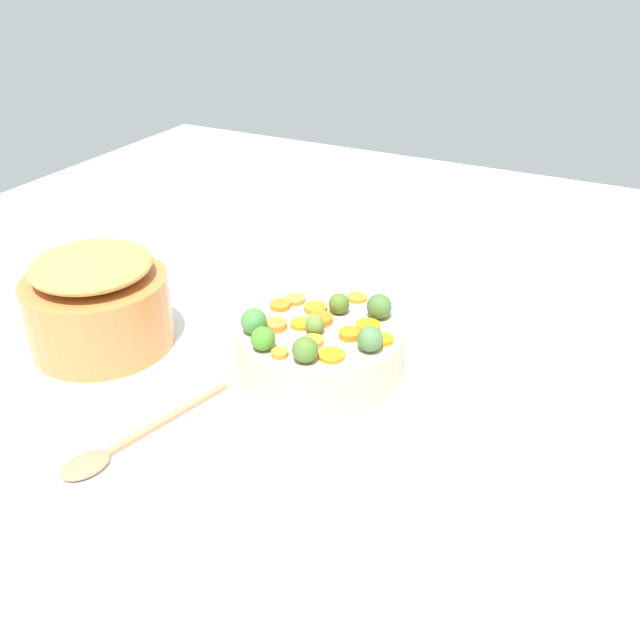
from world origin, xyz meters
TOP-DOWN VIEW (x-y plane):
  - tabletop at (0.00, 0.00)m, footprint 2.40×2.40m
  - serving_bowl_carrots at (-0.03, -0.06)m, footprint 0.27×0.27m
  - metal_pot at (0.07, -0.42)m, footprint 0.24×0.24m
  - stuffing_mound at (0.07, -0.42)m, footprint 0.20×0.20m
  - carrot_slice_0 at (-0.07, -0.09)m, footprint 0.05×0.05m
  - carrot_slice_1 at (-0.03, 0.05)m, footprint 0.04×0.04m
  - carrot_slice_2 at (0.01, -0.11)m, footprint 0.05×0.05m
  - carrot_slice_3 at (0.07, -0.07)m, footprint 0.03×0.03m
  - carrot_slice_4 at (-0.14, -0.04)m, footprint 0.05×0.05m
  - carrot_slice_5 at (0.02, -0.04)m, footprint 0.05×0.05m
  - carrot_slice_6 at (-0.06, 0.01)m, footprint 0.05×0.05m
  - carrot_slice_7 at (-0.02, -0.00)m, footprint 0.04×0.04m
  - carrot_slice_8 at (-0.02, -0.08)m, footprint 0.04×0.04m
  - carrot_slice_9 at (0.04, -0.00)m, footprint 0.05×0.05m
  - carrot_slice_10 at (-0.05, -0.14)m, footprint 0.04×0.04m
  - carrot_slice_11 at (-0.04, -0.06)m, footprint 0.04×0.04m
  - carrot_slice_12 at (-0.08, -0.13)m, footprint 0.05×0.05m
  - brussels_sprout_0 at (-0.01, -0.05)m, footprint 0.03×0.03m
  - brussels_sprout_1 at (0.07, -0.03)m, footprint 0.04×0.04m
  - brussels_sprout_2 at (-0.10, 0.02)m, footprint 0.04×0.04m
  - brussels_sprout_3 at (-0.08, -0.05)m, footprint 0.03×0.03m
  - brussels_sprout_4 at (0.00, 0.04)m, footprint 0.04×0.04m
  - brussels_sprout_5 at (0.03, -0.14)m, footprint 0.04×0.04m
  - brussels_sprout_6 at (0.07, -0.10)m, footprint 0.04×0.04m
  - wooden_spoon at (0.28, -0.22)m, footprint 0.28×0.10m
  - dish_towel at (0.12, 0.20)m, footprint 0.21×0.19m

SIDE VIEW (x-z plane):
  - tabletop at x=0.00m, z-range 0.00..0.02m
  - dish_towel at x=0.12m, z-range 0.02..0.03m
  - wooden_spoon at x=0.28m, z-range 0.02..0.03m
  - serving_bowl_carrots at x=-0.03m, z-range 0.02..0.10m
  - metal_pot at x=0.07m, z-range 0.02..0.15m
  - carrot_slice_9 at x=0.04m, z-range 0.10..0.11m
  - carrot_slice_8 at x=-0.02m, z-range 0.10..0.11m
  - carrot_slice_4 at x=-0.14m, z-range 0.10..0.11m
  - carrot_slice_12 at x=-0.08m, z-range 0.10..0.11m
  - carrot_slice_1 at x=-0.03m, z-range 0.10..0.11m
  - carrot_slice_0 at x=-0.07m, z-range 0.10..0.11m
  - carrot_slice_6 at x=-0.06m, z-range 0.10..0.11m
  - carrot_slice_3 at x=0.07m, z-range 0.10..0.11m
  - carrot_slice_10 at x=-0.05m, z-range 0.10..0.11m
  - carrot_slice_5 at x=0.02m, z-range 0.10..0.11m
  - carrot_slice_7 at x=-0.02m, z-range 0.10..0.11m
  - carrot_slice_11 at x=-0.04m, z-range 0.10..0.11m
  - carrot_slice_2 at x=0.01m, z-range 0.10..0.11m
  - brussels_sprout_0 at x=-0.01m, z-range 0.10..0.13m
  - brussels_sprout_3 at x=-0.08m, z-range 0.10..0.14m
  - brussels_sprout_6 at x=0.07m, z-range 0.10..0.14m
  - brussels_sprout_1 at x=0.07m, z-range 0.10..0.14m
  - brussels_sprout_4 at x=0.00m, z-range 0.10..0.14m
  - brussels_sprout_5 at x=0.03m, z-range 0.10..0.14m
  - brussels_sprout_2 at x=-0.10m, z-range 0.10..0.14m
  - stuffing_mound at x=0.07m, z-range 0.15..0.19m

